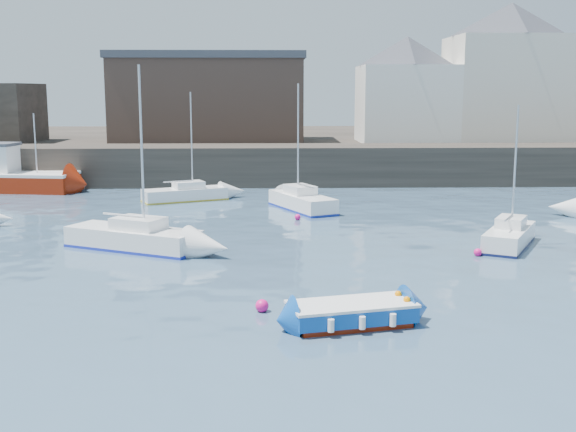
{
  "coord_description": "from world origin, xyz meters",
  "views": [
    {
      "loc": [
        -0.92,
        -21.05,
        7.33
      ],
      "look_at": [
        0.0,
        12.0,
        1.5
      ],
      "focal_mm": 45.0,
      "sensor_mm": 36.0,
      "label": 1
    }
  ],
  "objects_px": {
    "sailboat_b": "(134,237)",
    "buoy_far": "(298,220)",
    "sailboat_h": "(185,194)",
    "blue_dinghy": "(352,313)",
    "sailboat_f": "(302,201)",
    "fishing_boat": "(13,176)",
    "buoy_near": "(262,312)",
    "sailboat_c": "(509,236)",
    "buoy_mid": "(478,256)"
  },
  "relations": [
    {
      "from": "buoy_far",
      "to": "blue_dinghy",
      "type": "bearing_deg",
      "value": -87.15
    },
    {
      "from": "sailboat_f",
      "to": "buoy_near",
      "type": "bearing_deg",
      "value": -96.37
    },
    {
      "from": "fishing_boat",
      "to": "buoy_near",
      "type": "height_order",
      "value": "fishing_boat"
    },
    {
      "from": "sailboat_c",
      "to": "buoy_far",
      "type": "relative_size",
      "value": 18.79
    },
    {
      "from": "sailboat_c",
      "to": "sailboat_f",
      "type": "relative_size",
      "value": 0.86
    },
    {
      "from": "fishing_boat",
      "to": "sailboat_f",
      "type": "distance_m",
      "value": 22.43
    },
    {
      "from": "fishing_boat",
      "to": "sailboat_h",
      "type": "distance_m",
      "value": 13.96
    },
    {
      "from": "blue_dinghy",
      "to": "buoy_mid",
      "type": "xyz_separation_m",
      "value": [
        6.73,
        9.42,
        -0.42
      ]
    },
    {
      "from": "blue_dinghy",
      "to": "sailboat_c",
      "type": "relative_size",
      "value": 0.64
    },
    {
      "from": "sailboat_h",
      "to": "buoy_near",
      "type": "height_order",
      "value": "sailboat_h"
    },
    {
      "from": "sailboat_b",
      "to": "sailboat_f",
      "type": "distance_m",
      "value": 13.67
    },
    {
      "from": "sailboat_f",
      "to": "sailboat_c",
      "type": "bearing_deg",
      "value": -49.32
    },
    {
      "from": "sailboat_c",
      "to": "fishing_boat",
      "type": "bearing_deg",
      "value": 146.74
    },
    {
      "from": "fishing_boat",
      "to": "sailboat_b",
      "type": "xyz_separation_m",
      "value": [
        12.32,
        -19.67,
        -0.54
      ]
    },
    {
      "from": "fishing_boat",
      "to": "sailboat_c",
      "type": "relative_size",
      "value": 1.34
    },
    {
      "from": "sailboat_f",
      "to": "sailboat_b",
      "type": "bearing_deg",
      "value": -127.43
    },
    {
      "from": "blue_dinghy",
      "to": "sailboat_f",
      "type": "height_order",
      "value": "sailboat_f"
    },
    {
      "from": "sailboat_c",
      "to": "sailboat_f",
      "type": "distance_m",
      "value": 14.25
    },
    {
      "from": "sailboat_b",
      "to": "buoy_far",
      "type": "relative_size",
      "value": 23.9
    },
    {
      "from": "fishing_boat",
      "to": "buoy_mid",
      "type": "distance_m",
      "value": 35.23
    },
    {
      "from": "blue_dinghy",
      "to": "buoy_mid",
      "type": "distance_m",
      "value": 11.58
    },
    {
      "from": "sailboat_c",
      "to": "sailboat_h",
      "type": "distance_m",
      "value": 22.36
    },
    {
      "from": "fishing_boat",
      "to": "buoy_far",
      "type": "distance_m",
      "value": 23.7
    },
    {
      "from": "buoy_near",
      "to": "buoy_mid",
      "type": "height_order",
      "value": "buoy_near"
    },
    {
      "from": "sailboat_c",
      "to": "sailboat_f",
      "type": "height_order",
      "value": "sailboat_f"
    },
    {
      "from": "sailboat_f",
      "to": "sailboat_h",
      "type": "distance_m",
      "value": 8.51
    },
    {
      "from": "blue_dinghy",
      "to": "fishing_boat",
      "type": "xyz_separation_m",
      "value": [
        -21.14,
        30.93,
        0.67
      ]
    },
    {
      "from": "sailboat_c",
      "to": "buoy_far",
      "type": "height_order",
      "value": "sailboat_c"
    },
    {
      "from": "buoy_mid",
      "to": "blue_dinghy",
      "type": "bearing_deg",
      "value": -125.55
    },
    {
      "from": "fishing_boat",
      "to": "sailboat_c",
      "type": "bearing_deg",
      "value": -33.26
    },
    {
      "from": "sailboat_f",
      "to": "buoy_near",
      "type": "distance_m",
      "value": 20.74
    },
    {
      "from": "fishing_boat",
      "to": "buoy_far",
      "type": "height_order",
      "value": "fishing_boat"
    },
    {
      "from": "blue_dinghy",
      "to": "sailboat_b",
      "type": "bearing_deg",
      "value": 128.08
    },
    {
      "from": "fishing_boat",
      "to": "sailboat_b",
      "type": "distance_m",
      "value": 23.21
    },
    {
      "from": "sailboat_b",
      "to": "buoy_near",
      "type": "xyz_separation_m",
      "value": [
        6.01,
        -9.75,
        -0.55
      ]
    },
    {
      "from": "fishing_boat",
      "to": "blue_dinghy",
      "type": "bearing_deg",
      "value": -55.64
    },
    {
      "from": "sailboat_f",
      "to": "buoy_mid",
      "type": "height_order",
      "value": "sailboat_f"
    },
    {
      "from": "sailboat_c",
      "to": "buoy_mid",
      "type": "xyz_separation_m",
      "value": [
        -2.04,
        -1.9,
        -0.5
      ]
    },
    {
      "from": "sailboat_b",
      "to": "sailboat_h",
      "type": "bearing_deg",
      "value": 87.2
    },
    {
      "from": "blue_dinghy",
      "to": "sailboat_h",
      "type": "bearing_deg",
      "value": 107.34
    },
    {
      "from": "sailboat_f",
      "to": "fishing_boat",
      "type": "bearing_deg",
      "value": 156.86
    },
    {
      "from": "sailboat_h",
      "to": "buoy_mid",
      "type": "xyz_separation_m",
      "value": [
        14.84,
        -16.56,
        -0.47
      ]
    },
    {
      "from": "sailboat_b",
      "to": "buoy_far",
      "type": "xyz_separation_m",
      "value": [
        7.9,
        7.34,
        -0.55
      ]
    },
    {
      "from": "sailboat_h",
      "to": "buoy_near",
      "type": "distance_m",
      "value": 25.03
    },
    {
      "from": "blue_dinghy",
      "to": "fishing_boat",
      "type": "relative_size",
      "value": 0.48
    },
    {
      "from": "sailboat_h",
      "to": "buoy_near",
      "type": "relative_size",
      "value": 16.07
    },
    {
      "from": "buoy_near",
      "to": "buoy_far",
      "type": "bearing_deg",
      "value": 83.68
    },
    {
      "from": "fishing_boat",
      "to": "buoy_near",
      "type": "distance_m",
      "value": 34.67
    },
    {
      "from": "buoy_far",
      "to": "buoy_near",
      "type": "bearing_deg",
      "value": -96.32
    },
    {
      "from": "fishing_boat",
      "to": "sailboat_b",
      "type": "relative_size",
      "value": 1.06
    }
  ]
}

